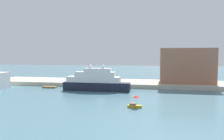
% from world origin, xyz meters
% --- Properties ---
extents(ground, '(400.00, 400.00, 0.00)m').
position_xyz_m(ground, '(0.00, 0.00, 0.00)').
color(ground, slate).
extents(quay_dock, '(110.00, 20.00, 1.62)m').
position_xyz_m(quay_dock, '(0.00, 26.00, 0.81)').
color(quay_dock, '#B7AD99').
rests_on(quay_dock, ground).
extents(large_yacht, '(24.49, 4.05, 10.82)m').
position_xyz_m(large_yacht, '(-3.98, 8.22, 3.33)').
color(large_yacht, black).
rests_on(large_yacht, ground).
extents(small_motorboat, '(3.53, 1.73, 3.13)m').
position_xyz_m(small_motorboat, '(12.75, -16.03, 1.26)').
color(small_motorboat, '#B7991E').
rests_on(small_motorboat, ground).
extents(work_barge, '(5.44, 1.85, 0.70)m').
position_xyz_m(work_barge, '(-23.72, 11.41, 0.35)').
color(work_barge, olive).
rests_on(work_barge, ground).
extents(harbor_building, '(21.15, 13.36, 14.10)m').
position_xyz_m(harbor_building, '(29.70, 26.38, 8.67)').
color(harbor_building, '#9E664C').
rests_on(harbor_building, quay_dock).
extents(parked_car, '(4.23, 1.77, 1.42)m').
position_xyz_m(parked_car, '(-16.54, 24.20, 2.23)').
color(parked_car, silver).
rests_on(parked_car, quay_dock).
extents(person_figure, '(0.36, 0.36, 1.69)m').
position_xyz_m(person_figure, '(-11.13, 22.49, 2.41)').
color(person_figure, maroon).
rests_on(person_figure, quay_dock).
extents(mooring_bollard, '(0.48, 0.48, 0.88)m').
position_xyz_m(mooring_bollard, '(-0.83, 17.36, 2.06)').
color(mooring_bollard, black).
rests_on(mooring_bollard, quay_dock).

